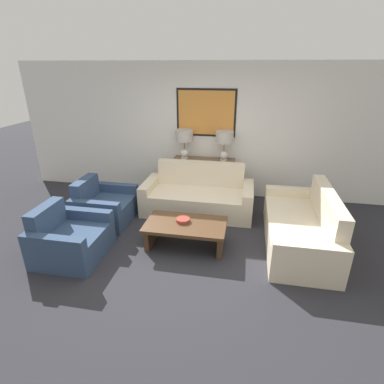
% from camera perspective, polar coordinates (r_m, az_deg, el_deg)
% --- Properties ---
extents(ground_plane, '(20.00, 20.00, 0.00)m').
position_cam_1_polar(ground_plane, '(4.45, -2.21, -12.18)').
color(ground_plane, '#28282D').
extents(back_wall, '(7.90, 0.12, 2.65)m').
position_cam_1_polar(back_wall, '(6.20, 2.71, 11.53)').
color(back_wall, silver).
rests_on(back_wall, ground_plane).
extents(console_table, '(1.24, 0.38, 0.82)m').
position_cam_1_polar(console_table, '(6.20, 2.20, 2.64)').
color(console_table, brown).
rests_on(console_table, ground_plane).
extents(table_lamp_left, '(0.34, 0.34, 0.58)m').
position_cam_1_polar(table_lamp_left, '(6.03, -1.48, 10.22)').
color(table_lamp_left, silver).
rests_on(table_lamp_left, console_table).
extents(table_lamp_right, '(0.34, 0.34, 0.58)m').
position_cam_1_polar(table_lamp_right, '(5.92, 6.19, 9.85)').
color(table_lamp_right, silver).
rests_on(table_lamp_right, console_table).
extents(couch_by_back_wall, '(2.01, 0.92, 0.88)m').
position_cam_1_polar(couch_by_back_wall, '(5.61, 1.15, -0.92)').
color(couch_by_back_wall, beige).
rests_on(couch_by_back_wall, ground_plane).
extents(couch_by_side, '(0.92, 2.01, 0.88)m').
position_cam_1_polar(couch_by_side, '(4.86, 20.14, -6.44)').
color(couch_by_side, beige).
rests_on(couch_by_side, ground_plane).
extents(coffee_table, '(1.21, 0.69, 0.39)m').
position_cam_1_polar(coffee_table, '(4.54, -1.23, -7.07)').
color(coffee_table, '#4C331E').
rests_on(coffee_table, ground_plane).
extents(decorative_bowl, '(0.21, 0.21, 0.05)m').
position_cam_1_polar(decorative_bowl, '(4.52, -1.74, -5.35)').
color(decorative_bowl, '#93382D').
rests_on(decorative_bowl, coffee_table).
extents(armchair_near_back_wall, '(0.88, 0.95, 0.76)m').
position_cam_1_polar(armchair_near_back_wall, '(5.50, -16.42, -2.72)').
color(armchair_near_back_wall, navy).
rests_on(armchair_near_back_wall, ground_plane).
extents(armchair_near_camera, '(0.88, 0.95, 0.76)m').
position_cam_1_polar(armchair_near_camera, '(4.68, -22.22, -8.32)').
color(armchair_near_camera, navy).
rests_on(armchair_near_camera, ground_plane).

